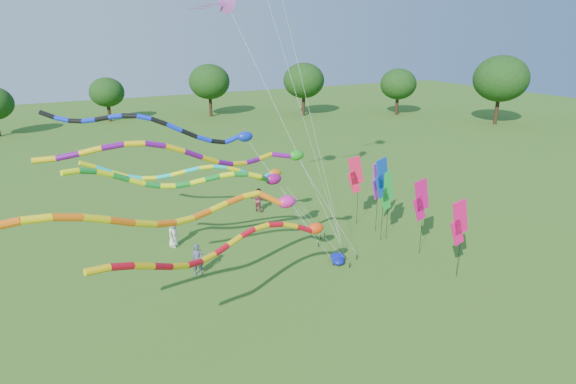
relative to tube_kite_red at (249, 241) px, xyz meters
name	(u,v)px	position (x,y,z in m)	size (l,w,h in m)	color
ground	(346,299)	(4.84, -0.38, -3.90)	(160.00, 160.00, 0.00)	#2B5D18
tree_ring	(386,182)	(7.19, 0.14, 1.53)	(118.23, 118.19, 9.59)	#382314
tube_kite_red	(249,241)	(0.00, 0.00, 0.00)	(13.08, 4.97, 6.01)	black
tube_kite_orange	(195,210)	(-1.92, 0.95, 1.40)	(15.76, 4.02, 7.41)	black
tube_kite_purple	(215,155)	(-0.58, 2.05, 3.31)	(14.96, 1.59, 8.93)	black
tube_kite_blue	(171,129)	(-0.87, 8.25, 3.42)	(13.43, 6.12, 8.80)	black
tube_kite_cyan	(212,173)	(0.56, 6.10, 1.32)	(13.20, 1.15, 7.03)	black
tube_kite_green	(209,179)	(0.28, 5.73, 1.15)	(13.70, 1.11, 7.09)	black
delta_kite_high_c	(226,2)	(3.42, 10.61, 9.92)	(6.18, 7.89, 15.73)	black
banner_pole_magenta_b	(421,200)	(11.17, 1.81, -0.59)	(1.16, 0.09, 4.57)	black
banner_pole_violet	(377,180)	(10.96, 5.52, -0.42)	(1.09, 0.56, 4.75)	black
banner_pole_green	(386,191)	(10.73, 4.29, -0.72)	(1.16, 0.11, 4.44)	black
banner_pole_blue_a	(382,178)	(10.32, 4.26, 0.14)	(1.16, 0.26, 5.32)	black
banner_pole_magenta_a	(459,223)	(10.93, -1.25, -0.80)	(1.16, 0.13, 4.37)	black
banner_pole_red	(355,175)	(10.54, 7.22, -0.47)	(1.14, 0.39, 4.70)	black
blue_nylon_heap	(335,256)	(6.65, 3.37, -3.68)	(1.37, 1.42, 0.49)	#0B1796
person_a	(173,234)	(-0.96, 9.33, -3.08)	(0.81, 0.53, 1.65)	silver
person_b	(198,260)	(-0.73, 5.27, -3.03)	(0.64, 0.42, 1.75)	#474963
person_c	(258,200)	(6.01, 12.45, -3.05)	(0.82, 0.64, 1.70)	#8C3342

